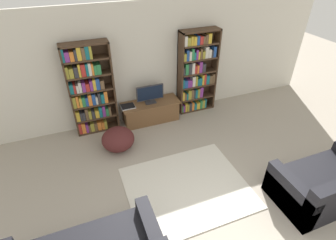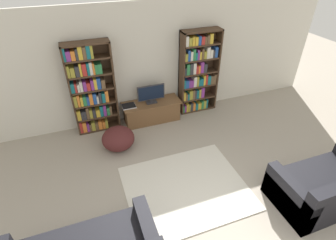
# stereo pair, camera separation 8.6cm
# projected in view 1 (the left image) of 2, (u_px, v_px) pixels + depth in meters

# --- Properties ---
(wall_back) EXTENTS (8.80, 0.06, 2.60)m
(wall_back) POSITION_uv_depth(u_px,v_px,m) (145.00, 64.00, 5.74)
(wall_back) COLOR silver
(wall_back) RESTS_ON ground_plane
(bookshelf_left) EXTENTS (0.92, 0.30, 1.97)m
(bookshelf_left) POSITION_uv_depth(u_px,v_px,m) (90.00, 90.00, 5.40)
(bookshelf_left) COLOR #422D1E
(bookshelf_left) RESTS_ON ground_plane
(bookshelf_right) EXTENTS (0.92, 0.30, 1.97)m
(bookshelf_right) POSITION_uv_depth(u_px,v_px,m) (196.00, 72.00, 6.13)
(bookshelf_right) COLOR #422D1E
(bookshelf_right) RESTS_ON ground_plane
(tv_stand) EXTENTS (1.33, 0.49, 0.48)m
(tv_stand) POSITION_uv_depth(u_px,v_px,m) (151.00, 111.00, 6.10)
(tv_stand) COLOR brown
(tv_stand) RESTS_ON ground_plane
(television) EXTENTS (0.62, 0.16, 0.43)m
(television) POSITION_uv_depth(u_px,v_px,m) (150.00, 94.00, 5.83)
(television) COLOR #2D2D33
(television) RESTS_ON tv_stand
(laptop) EXTENTS (0.31, 0.26, 0.03)m
(laptop) POSITION_uv_depth(u_px,v_px,m) (128.00, 106.00, 5.79)
(laptop) COLOR #B7B7BC
(laptop) RESTS_ON tv_stand
(area_rug) EXTENTS (2.04, 1.71, 0.02)m
(area_rug) POSITION_uv_depth(u_px,v_px,m) (187.00, 187.00, 4.52)
(area_rug) COLOR beige
(area_rug) RESTS_ON ground_plane
(couch_right_sofa) EXTENTS (1.59, 0.95, 0.80)m
(couch_right_sofa) POSITION_uv_depth(u_px,v_px,m) (326.00, 185.00, 4.21)
(couch_right_sofa) COLOR black
(couch_right_sofa) RESTS_ON ground_plane
(beanbag_ottoman) EXTENTS (0.66, 0.66, 0.45)m
(beanbag_ottoman) POSITION_uv_depth(u_px,v_px,m) (118.00, 139.00, 5.27)
(beanbag_ottoman) COLOR #4C1E1E
(beanbag_ottoman) RESTS_ON ground_plane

